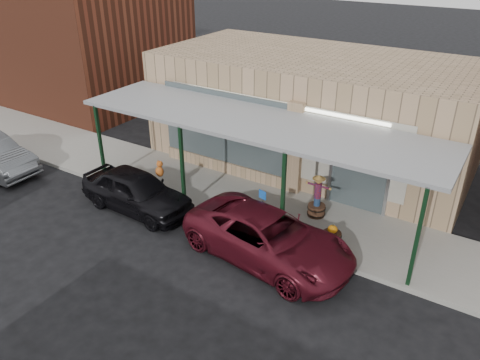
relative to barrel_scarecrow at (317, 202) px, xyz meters
The scene contains 10 objects.
ground 4.57m from the barrel_scarecrow, 117.66° to the right, with size 120.00×120.00×0.00m, color black.
sidewalk 2.21m from the barrel_scarecrow, 169.04° to the right, with size 40.00×3.20×0.15m, color gray.
storefront 4.88m from the barrel_scarecrow, 116.82° to the left, with size 12.00×6.25×4.20m.
awning 3.20m from the barrel_scarecrow, 168.03° to the right, with size 12.00×3.00×3.04m.
block_buildings_near 6.06m from the barrel_scarecrow, 91.03° to the left, with size 61.00×8.00×8.00m.
barrel_scarecrow is the anchor object (origin of this frame).
barrel_pumpkin 1.58m from the barrel_scarecrow, 49.56° to the right, with size 0.66×0.66×0.64m.
handicap_sign 1.98m from the barrel_scarecrow, 124.41° to the right, with size 0.27×0.08×1.33m.
parked_sedan 5.91m from the barrel_scarecrow, 154.18° to the right, with size 4.09×1.93×1.49m.
car_maroon 2.64m from the barrel_scarecrow, 96.79° to the right, with size 2.30×4.99×1.39m, color #57111D.
Camera 1 is at (6.86, -8.19, 8.14)m, focal length 35.00 mm.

